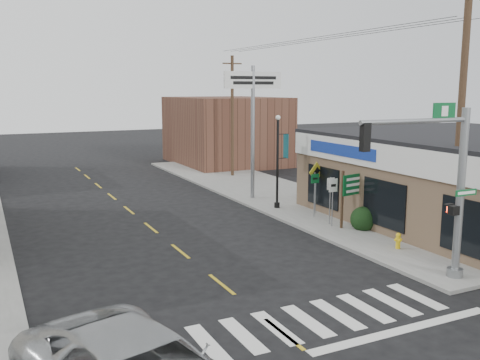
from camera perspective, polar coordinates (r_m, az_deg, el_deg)
name	(u,v)px	position (r m, az deg, el deg)	size (l,w,h in m)	color
ground	(284,334)	(14.63, 4.67, -16.04)	(140.00, 140.00, 0.00)	black
sidewalk_right	(304,204)	(29.65, 6.85, -2.56)	(6.00, 38.00, 0.13)	gray
center_line	(180,251)	(21.42, -6.39, -7.56)	(0.12, 56.00, 0.01)	gold
crosswalk	(276,328)	(14.94, 3.86, -15.44)	(11.00, 2.20, 0.01)	silver
bldg_distant_right	(226,131)	(45.50, -1.54, 5.29)	(8.00, 10.00, 5.60)	brown
traffic_signal_pole	(446,176)	(18.27, 21.15, 0.36)	(4.57, 0.37, 5.79)	gray
guide_sign	(354,190)	(24.61, 12.06, -1.04)	(1.50, 0.13, 2.62)	#463120
fire_hydrant	(398,240)	(22.01, 16.52, -6.16)	(0.20, 0.20, 0.63)	yellow
ped_crossing_sign	(316,178)	(27.00, 8.12, 0.22)	(1.01, 0.07, 2.61)	gray
lamp_post	(279,154)	(27.88, 4.13, 2.74)	(0.63, 0.50, 4.86)	black
dance_center_sign	(253,100)	(30.19, 1.38, 8.50)	(3.51, 0.22, 7.47)	gray
bare_tree	(427,161)	(22.64, 19.29, 1.96)	(2.14, 2.14, 4.29)	black
shrub_front	(448,229)	(23.53, 21.29, -4.91)	(1.44, 1.44, 1.08)	#1D3B1B
shrub_back	(363,219)	(24.61, 13.01, -4.11)	(1.16, 1.16, 0.87)	black
utility_pole_near	(461,113)	(21.54, 22.49, 6.59)	(1.80, 0.27, 10.36)	#442F24
utility_pole_far	(232,115)	(38.25, -0.82, 6.96)	(1.47, 0.22, 8.48)	#433620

